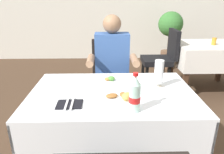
{
  "coord_description": "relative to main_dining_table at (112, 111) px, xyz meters",
  "views": [
    {
      "loc": [
        -0.01,
        -1.25,
        1.42
      ],
      "look_at": [
        0.03,
        0.3,
        0.83
      ],
      "focal_mm": 33.69,
      "sensor_mm": 36.0,
      "label": 1
    }
  ],
  "objects": [
    {
      "name": "chair_far_diner_seat",
      "position": [
        0.0,
        0.8,
        -0.02
      ],
      "size": [
        0.44,
        0.5,
        0.97
      ],
      "color": "black",
      "rests_on": "ground"
    },
    {
      "name": "background_table_tumbler",
      "position": [
        1.57,
        1.64,
        0.23
      ],
      "size": [
        0.06,
        0.06,
        0.11
      ],
      "primitive_type": "cylinder",
      "color": "#C68928",
      "rests_on": "background_dining_table"
    },
    {
      "name": "plate_far_diner",
      "position": [
        -0.01,
        0.22,
        0.18
      ],
      "size": [
        0.25,
        0.25,
        0.05
      ],
      "color": "white",
      "rests_on": "main_dining_table"
    },
    {
      "name": "cola_bottle_primary",
      "position": [
        0.13,
        -0.29,
        0.28
      ],
      "size": [
        0.07,
        0.07,
        0.25
      ],
      "color": "silver",
      "rests_on": "main_dining_table"
    },
    {
      "name": "plate_near_camera",
      "position": [
        0.05,
        -0.14,
        0.19
      ],
      "size": [
        0.25,
        0.25,
        0.07
      ],
      "color": "white",
      "rests_on": "main_dining_table"
    },
    {
      "name": "napkin_cutlery_set",
      "position": [
        -0.29,
        -0.2,
        0.18
      ],
      "size": [
        0.17,
        0.19,
        0.01
      ],
      "color": "black",
      "rests_on": "main_dining_table"
    },
    {
      "name": "main_dining_table",
      "position": [
        0.0,
        0.0,
        0.0
      ],
      "size": [
        1.24,
        0.82,
        0.75
      ],
      "color": "white",
      "rests_on": "ground"
    },
    {
      "name": "seated_diner_far",
      "position": [
        0.02,
        0.69,
        0.13
      ],
      "size": [
        0.5,
        0.46,
        1.26
      ],
      "color": "#282D42",
      "rests_on": "ground"
    },
    {
      "name": "beer_glass_left",
      "position": [
        0.36,
        0.08,
        0.29
      ],
      "size": [
        0.07,
        0.07,
        0.22
      ],
      "color": "white",
      "rests_on": "main_dining_table"
    },
    {
      "name": "potted_plant_corner",
      "position": [
        1.25,
        2.84,
        0.18
      ],
      "size": [
        0.49,
        0.49,
        1.17
      ],
      "color": "brown",
      "rests_on": "ground"
    },
    {
      "name": "background_chair_left",
      "position": [
        0.83,
        1.71,
        -0.02
      ],
      "size": [
        0.5,
        0.44,
        0.97
      ],
      "color": "black",
      "rests_on": "ground"
    },
    {
      "name": "background_dining_table",
      "position": [
        1.54,
        1.71,
        -0.01
      ],
      "size": [
        1.0,
        0.83,
        0.75
      ],
      "color": "white",
      "rests_on": "ground"
    }
  ]
}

